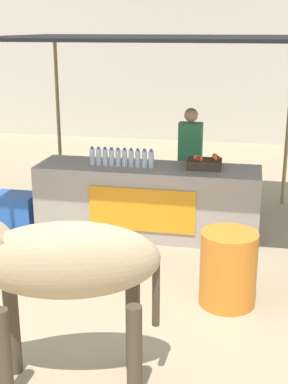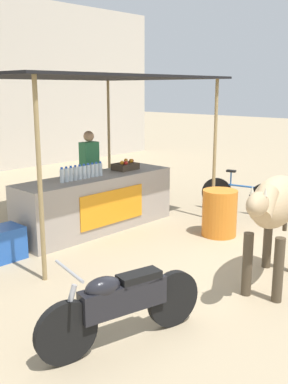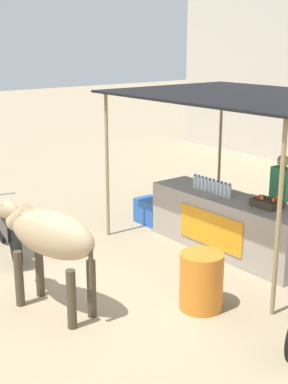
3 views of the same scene
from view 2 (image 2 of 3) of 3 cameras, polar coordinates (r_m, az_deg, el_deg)
name	(u,v)px [view 2 (image 2 of 3)]	position (r m, az deg, el deg)	size (l,w,h in m)	color
ground_plane	(198,261)	(6.60, 6.83, -8.67)	(60.00, 60.00, 0.00)	tan
stall_counter	(97,203)	(7.88, -5.99, -1.36)	(3.00, 0.82, 0.96)	#9E9389
stall_awning	(82,82)	(7.87, -7.84, 13.63)	(4.20, 3.20, 2.63)	black
water_bottle_row	(82,172)	(7.50, -7.89, 2.50)	(0.88, 0.07, 0.25)	silver
fruit_crate	(126,166)	(8.31, -2.33, 3.36)	(0.44, 0.32, 0.18)	#3F3326
vendor_behind_counter	(90,173)	(8.67, -6.91, 2.44)	(0.34, 0.22, 1.65)	#383842
cooler_box	(1,244)	(6.83, -17.67, -6.30)	(0.60, 0.44, 0.48)	blue
water_barrel	(219,213)	(7.64, 9.56, -2.63)	(0.58, 0.58, 0.78)	orange
cow	(275,206)	(5.70, 16.26, -1.71)	(1.85, 0.85, 1.44)	tan
motorcycle_parked	(122,303)	(4.43, -2.87, -13.87)	(1.77, 0.64, 0.90)	black
bicycle_leaning	(240,196)	(9.09, 12.15, -0.49)	(0.39, 1.63, 0.85)	black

